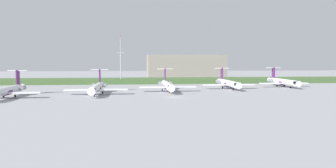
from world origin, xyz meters
TOP-DOWN VIEW (x-y plane):
  - ground_plane at (0.00, 30.00)m, footprint 500.00×500.00m
  - grass_berm at (0.00, 71.45)m, footprint 320.00×20.00m
  - regional_jet_nearest at (-55.70, 4.13)m, footprint 22.81×31.00m
  - regional_jet_second at (-27.26, 13.38)m, footprint 22.81×31.00m
  - regional_jet_third at (-0.21, 22.52)m, footprint 22.81×31.00m
  - regional_jet_fourth at (27.67, 31.98)m, footprint 22.81×31.00m
  - regional_jet_fifth at (56.07, 38.90)m, footprint 22.81×31.00m
  - antenna_mast at (-20.96, 68.10)m, footprint 4.40×0.50m
  - distant_hangar at (19.52, 105.12)m, footprint 49.57×28.39m
  - safety_cone_front_marker at (-0.91, 4.20)m, footprint 0.44×0.44m

SIDE VIEW (x-z plane):
  - ground_plane at x=0.00m, z-range 0.00..0.00m
  - safety_cone_front_marker at x=-0.91m, z-range 0.00..0.55m
  - grass_berm at x=0.00m, z-range 0.00..2.60m
  - regional_jet_nearest at x=-55.70m, z-range -1.96..7.04m
  - regional_jet_second at x=-27.26m, z-range -1.96..7.04m
  - regional_jet_third at x=-0.21m, z-range -1.96..7.04m
  - regional_jet_fourth at x=27.67m, z-range -1.96..7.04m
  - regional_jet_fifth at x=56.07m, z-range -1.96..7.04m
  - distant_hangar at x=19.52m, z-range 0.00..16.07m
  - antenna_mast at x=-20.96m, z-range -2.21..23.31m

